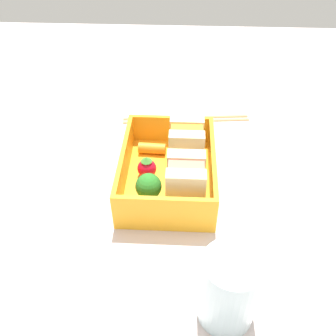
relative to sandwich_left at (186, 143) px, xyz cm
name	(u,v)px	position (x,y,z in cm)	size (l,w,h in cm)	color
ground_plane	(168,188)	(3.91, -2.41, -5.09)	(120.00, 120.00, 2.00)	beige
bento_tray	(168,179)	(3.91, -2.41, -3.49)	(17.46, 12.52, 1.20)	orange
bento_rim	(168,164)	(3.91, -2.41, -0.76)	(17.46, 12.52, 4.26)	orange
sandwich_left	(186,143)	(0.00, 0.00, 0.00)	(5.56, 4.82, 5.78)	beige
sandwich_center_left	(186,181)	(7.83, 0.00, 0.00)	(5.56, 4.82, 5.78)	beige
carrot_stick_far_left	(152,148)	(-1.20, -5.03, -2.09)	(1.60, 1.60, 3.99)	orange
strawberry_far_left	(147,167)	(3.74, -5.31, -1.46)	(2.62, 2.62, 3.22)	red
broccoli_floret	(149,187)	(8.80, -4.60, -0.36)	(3.31, 3.31, 4.30)	#83BB5C
chopstick_pair	(186,118)	(-12.06, -0.12, -3.74)	(3.80, 21.69, 0.70)	tan
drinking_glass	(229,289)	(22.87, 4.30, 0.20)	(5.67, 5.67, 8.59)	silver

